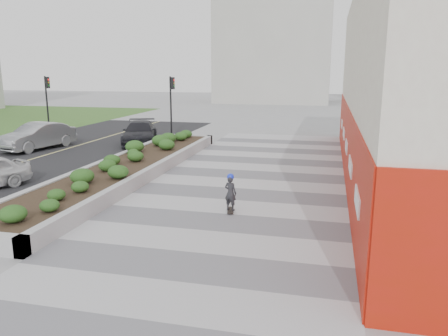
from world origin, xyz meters
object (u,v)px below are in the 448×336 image
(planter, at_px, (128,165))
(car_dark, at_px, (140,133))
(traffic_signal_near, at_px, (172,98))
(traffic_signal_far, at_px, (47,97))
(skateboarder, at_px, (230,193))
(car_silver, at_px, (38,136))

(planter, distance_m, car_dark, 8.50)
(traffic_signal_near, height_order, traffic_signal_far, same)
(planter, bearing_deg, traffic_signal_far, 137.54)
(traffic_signal_near, bearing_deg, traffic_signal_far, -176.89)
(skateboarder, bearing_deg, traffic_signal_far, 127.69)
(traffic_signal_far, bearing_deg, car_silver, -61.66)
(traffic_signal_far, distance_m, car_dark, 8.44)
(traffic_signal_far, bearing_deg, traffic_signal_near, 3.11)
(skateboarder, xyz_separation_m, car_silver, (-13.74, 8.89, 0.11))
(traffic_signal_near, bearing_deg, car_silver, -137.85)
(skateboarder, relative_size, car_silver, 0.28)
(traffic_signal_near, xyz_separation_m, car_dark, (-1.27, -2.55, -2.05))
(planter, xyz_separation_m, car_silver, (-8.09, 4.74, 0.36))
(traffic_signal_near, relative_size, car_dark, 0.85)
(traffic_signal_far, xyz_separation_m, car_silver, (2.84, -5.26, -1.98))
(car_dark, bearing_deg, skateboarder, -74.18)
(car_dark, bearing_deg, car_silver, -167.57)
(planter, distance_m, car_silver, 9.38)
(traffic_signal_far, height_order, car_silver, traffic_signal_far)
(traffic_signal_near, xyz_separation_m, skateboarder, (7.38, -14.65, -2.09))
(traffic_signal_near, distance_m, traffic_signal_far, 9.21)
(car_silver, relative_size, car_dark, 0.96)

